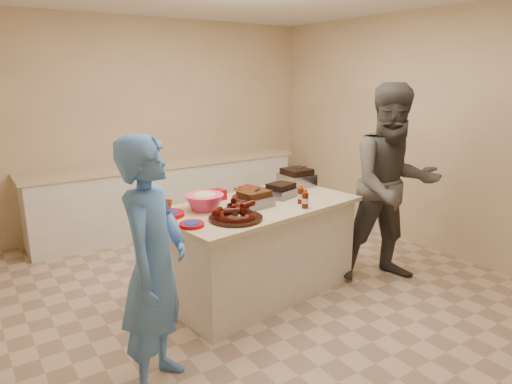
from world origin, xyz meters
TOP-DOWN VIEW (x-y plane):
  - room at (0.00, 0.00)m, footprint 4.50×5.00m
  - back_counter at (0.00, 2.20)m, footprint 3.60×0.64m
  - island at (-0.05, 0.00)m, footprint 1.93×1.20m
  - rib_platter at (-0.47, -0.27)m, footprint 0.57×0.57m
  - pulled_pork_tray at (-0.14, -0.04)m, footprint 0.33×0.27m
  - brisket_tray at (0.26, 0.09)m, footprint 0.33×0.30m
  - roasting_pan at (0.68, 0.37)m, footprint 0.31×0.31m
  - coleslaw_bowl at (-0.55, 0.12)m, footprint 0.38×0.38m
  - sausage_plate at (0.07, 0.29)m, footprint 0.44×0.44m
  - mac_cheese_dish at (0.52, 0.36)m, footprint 0.33×0.28m
  - bbq_bottle_a at (0.27, -0.20)m, footprint 0.07×0.07m
  - bbq_bottle_b at (0.21, -0.33)m, footprint 0.07×0.07m
  - mustard_bottle at (-0.22, 0.08)m, footprint 0.04×0.04m
  - sauce_bowl at (-0.19, 0.11)m, footprint 0.15×0.07m
  - plate_stack_large at (-0.89, 0.12)m, footprint 0.30×0.30m
  - plate_stack_small at (-0.84, -0.22)m, footprint 0.22×0.22m
  - plastic_cup at (-0.82, 0.28)m, footprint 0.11×0.10m
  - basket_stack at (-0.32, 0.34)m, footprint 0.21×0.17m
  - guest_blue at (-1.35, -0.73)m, footprint 1.64×1.58m
  - guest_gray at (1.18, -0.48)m, footprint 1.68×2.15m

SIDE VIEW (x-z plane):
  - room at x=0.00m, z-range -1.35..1.35m
  - island at x=-0.05m, z-range -0.43..0.43m
  - guest_blue at x=-1.35m, z-range -0.20..0.20m
  - guest_gray at x=1.18m, z-range -0.37..0.37m
  - back_counter at x=0.00m, z-range 0.00..0.90m
  - rib_platter at x=-0.47m, z-range 0.77..0.95m
  - pulled_pork_tray at x=-0.14m, z-range 0.81..0.91m
  - brisket_tray at x=0.26m, z-range 0.82..0.90m
  - roasting_pan at x=0.68m, z-range 0.80..0.92m
  - coleslaw_bowl at x=-0.55m, z-range 0.75..0.98m
  - sausage_plate at x=0.07m, z-range 0.83..0.89m
  - mac_cheese_dish at x=0.52m, z-range 0.82..0.90m
  - bbq_bottle_a at x=0.27m, z-range 0.77..0.95m
  - bbq_bottle_b at x=0.21m, z-range 0.78..0.95m
  - mustard_bottle at x=-0.22m, z-range 0.81..0.91m
  - sauce_bowl at x=-0.19m, z-range 0.79..0.94m
  - plate_stack_large at x=-0.89m, z-range 0.85..0.88m
  - plate_stack_small at x=-0.84m, z-range 0.85..0.88m
  - plastic_cup at x=-0.82m, z-range 0.81..0.91m
  - basket_stack at x=-0.32m, z-range 0.81..0.91m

